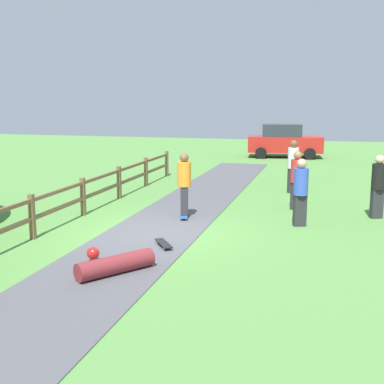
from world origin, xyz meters
The scene contains 11 objects.
ground_plane centered at (0.00, 0.00, 0.00)m, with size 60.00×60.00×0.00m, color #568E42.
asphalt_path centered at (0.00, 0.00, 0.01)m, with size 2.40×28.00×0.02m, color #515156.
wooden_fence centered at (-2.60, 0.00, 0.67)m, with size 0.12×18.12×1.10m.
skater_riding centered at (0.33, 1.69, 1.04)m, with size 0.46×0.82×1.83m.
skater_fallen centered at (0.27, -2.98, 0.20)m, with size 1.48×1.50×0.36m.
skateboard_loose centered at (0.64, -1.09, 0.09)m, with size 0.62×0.77×0.08m.
bystander_black centered at (5.56, 3.17, 1.00)m, with size 0.49×0.49×1.80m.
bystander_red centered at (3.29, 3.72, 0.99)m, with size 0.53×0.53×1.79m.
bystander_blue centered at (3.51, 1.69, 1.00)m, with size 0.49×0.49×1.80m.
bystander_white centered at (2.98, 6.46, 1.06)m, with size 0.54×0.54×1.89m.
parked_car_red centered at (1.72, 17.54, 0.96)m, with size 4.36×2.35×1.92m.
Camera 1 is at (4.14, -11.37, 3.32)m, focal length 46.26 mm.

